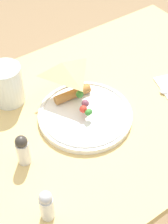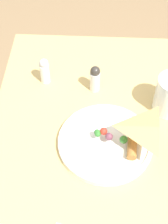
{
  "view_description": "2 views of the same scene",
  "coord_description": "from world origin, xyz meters",
  "px_view_note": "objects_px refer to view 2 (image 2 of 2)",
  "views": [
    {
      "loc": [
        0.4,
        0.5,
        1.44
      ],
      "look_at": [
        0.07,
        0.03,
        0.82
      ],
      "focal_mm": 55.0,
      "sensor_mm": 36.0,
      "label": 1
    },
    {
      "loc": [
        -0.45,
        0.04,
        1.52
      ],
      "look_at": [
        0.1,
        0.07,
        0.84
      ],
      "focal_mm": 55.0,
      "sensor_mm": 36.0,
      "label": 2
    }
  ],
  "objects_px": {
    "dining_table": "(105,188)",
    "plate_pizza": "(107,141)",
    "salt_shaker": "(45,71)",
    "pepper_shaker": "(95,78)"
  },
  "relations": [
    {
      "from": "dining_table",
      "to": "salt_shaker",
      "type": "height_order",
      "value": "salt_shaker"
    },
    {
      "from": "dining_table",
      "to": "pepper_shaker",
      "type": "bearing_deg",
      "value": 9.42
    },
    {
      "from": "dining_table",
      "to": "salt_shaker",
      "type": "distance_m",
      "value": 0.38
    },
    {
      "from": "dining_table",
      "to": "plate_pizza",
      "type": "bearing_deg",
      "value": 3.64
    },
    {
      "from": "dining_table",
      "to": "plate_pizza",
      "type": "xyz_separation_m",
      "value": [
        0.05,
        0.0,
        0.16
      ]
    },
    {
      "from": "plate_pizza",
      "to": "salt_shaker",
      "type": "bearing_deg",
      "value": 40.04
    },
    {
      "from": "dining_table",
      "to": "pepper_shaker",
      "type": "height_order",
      "value": "pepper_shaker"
    },
    {
      "from": "dining_table",
      "to": "pepper_shaker",
      "type": "relative_size",
      "value": 11.34
    },
    {
      "from": "plate_pizza",
      "to": "dining_table",
      "type": "bearing_deg",
      "value": -176.36
    },
    {
      "from": "pepper_shaker",
      "to": "plate_pizza",
      "type": "bearing_deg",
      "value": -169.08
    }
  ]
}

